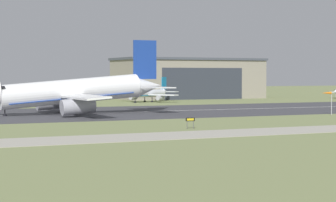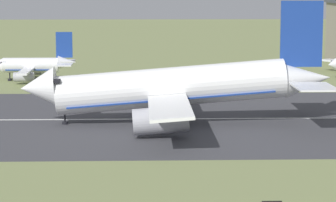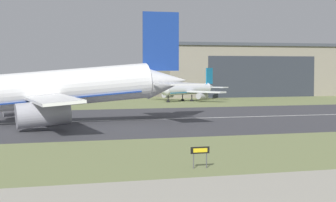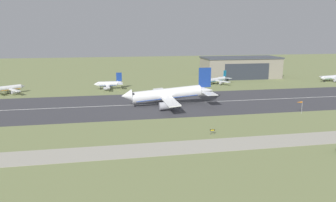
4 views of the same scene
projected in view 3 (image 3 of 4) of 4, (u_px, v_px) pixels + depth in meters
name	position (u px, v px, depth m)	size (l,w,h in m)	color
runway_strip	(221.00, 118.00, 112.53)	(471.61, 54.54, 0.06)	#3D3D42
runway_centreline	(221.00, 117.00, 112.53)	(424.45, 0.70, 0.01)	silver
hangar_building	(245.00, 70.00, 200.22)	(57.55, 25.10, 15.70)	gray
airplane_landing	(47.00, 91.00, 99.03)	(44.56, 44.03, 17.54)	white
airplane_parked_east	(188.00, 90.00, 167.24)	(22.32, 20.99, 8.46)	silver
runway_sign	(200.00, 152.00, 56.60)	(1.71, 0.13, 1.87)	#4C4C51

